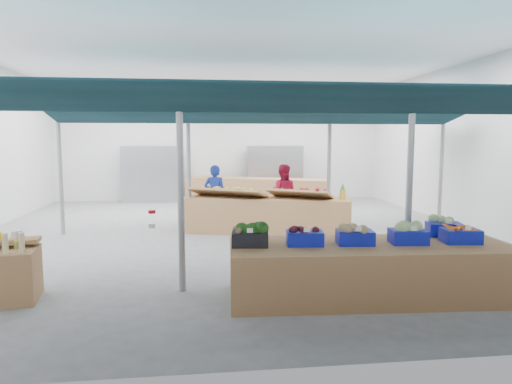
# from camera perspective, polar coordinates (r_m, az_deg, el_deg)

# --- Properties ---
(floor) EXTENTS (13.00, 13.00, 0.00)m
(floor) POSITION_cam_1_polar(r_m,az_deg,el_deg) (10.94, -3.06, -5.28)
(floor) COLOR slate
(floor) RESTS_ON ground
(hall) EXTENTS (13.00, 13.00, 13.00)m
(hall) POSITION_cam_1_polar(r_m,az_deg,el_deg) (12.15, -3.59, 8.44)
(hall) COLOR silver
(hall) RESTS_ON ground
(pole_grid) EXTENTS (10.00, 4.60, 3.00)m
(pole_grid) POSITION_cam_1_polar(r_m,az_deg,el_deg) (9.06, 2.36, 3.84)
(pole_grid) COLOR gray
(pole_grid) RESTS_ON floor
(awnings) EXTENTS (9.50, 7.08, 0.30)m
(awnings) POSITION_cam_1_polar(r_m,az_deg,el_deg) (9.07, 2.39, 9.96)
(awnings) COLOR black
(awnings) RESTS_ON pole_grid
(back_shelving_left) EXTENTS (2.00, 0.50, 2.00)m
(back_shelving_left) POSITION_cam_1_polar(r_m,az_deg,el_deg) (16.83, -12.98, 2.14)
(back_shelving_left) COLOR #B23F33
(back_shelving_left) RESTS_ON floor
(back_shelving_right) EXTENTS (2.00, 0.50, 2.00)m
(back_shelving_right) POSITION_cam_1_polar(r_m,az_deg,el_deg) (16.95, 2.34, 2.33)
(back_shelving_right) COLOR #B23F33
(back_shelving_right) RESTS_ON floor
(veg_counter) EXTENTS (4.02, 1.54, 0.77)m
(veg_counter) POSITION_cam_1_polar(r_m,az_deg,el_deg) (6.79, 13.97, -9.49)
(veg_counter) COLOR olive
(veg_counter) RESTS_ON floor
(fruit_counter) EXTENTS (4.10, 1.94, 0.85)m
(fruit_counter) POSITION_cam_1_polar(r_m,az_deg,el_deg) (11.05, 1.29, -2.90)
(fruit_counter) COLOR olive
(fruit_counter) RESTS_ON floor
(far_counter) EXTENTS (5.02, 2.91, 0.91)m
(far_counter) POSITION_cam_1_polar(r_m,az_deg,el_deg) (16.02, 0.09, 0.13)
(far_counter) COLOR olive
(far_counter) RESTS_ON floor
(crate_stack) EXTENTS (0.52, 0.38, 0.59)m
(crate_stack) POSITION_cam_1_polar(r_m,az_deg,el_deg) (6.93, 23.98, -10.31)
(crate_stack) COLOR #0E19A0
(crate_stack) RESTS_ON floor
(vendor_left) EXTENTS (0.66, 0.52, 1.59)m
(vendor_left) POSITION_cam_1_polar(r_m,az_deg,el_deg) (11.98, -5.14, -0.40)
(vendor_left) COLOR navy
(vendor_left) RESTS_ON floor
(vendor_right) EXTENTS (0.90, 0.78, 1.59)m
(vendor_right) POSITION_cam_1_polar(r_m,az_deg,el_deg) (12.17, 3.36, -0.28)
(vendor_right) COLOR #A61436
(vendor_right) RESTS_ON floor
(crate_broccoli) EXTENTS (0.54, 0.43, 0.35)m
(crate_broccoli) POSITION_cam_1_polar(r_m,az_deg,el_deg) (6.36, -0.75, -5.34)
(crate_broccoli) COLOR black
(crate_broccoli) RESTS_ON veg_counter
(crate_beets) EXTENTS (0.54, 0.43, 0.29)m
(crate_beets) POSITION_cam_1_polar(r_m,az_deg,el_deg) (6.45, 6.12, -5.44)
(crate_beets) COLOR #0E19A0
(crate_beets) RESTS_ON veg_counter
(crate_celeriac) EXTENTS (0.54, 0.43, 0.31)m
(crate_celeriac) POSITION_cam_1_polar(r_m,az_deg,el_deg) (6.60, 12.27, -5.17)
(crate_celeriac) COLOR #0E19A0
(crate_celeriac) RESTS_ON veg_counter
(crate_cabbage) EXTENTS (0.54, 0.43, 0.35)m
(crate_cabbage) POSITION_cam_1_polar(r_m,az_deg,el_deg) (6.85, 18.50, -4.82)
(crate_cabbage) COLOR #0E19A0
(crate_cabbage) RESTS_ON veg_counter
(crate_carrots) EXTENTS (0.54, 0.43, 0.29)m
(crate_carrots) POSITION_cam_1_polar(r_m,az_deg,el_deg) (7.18, 24.20, -4.93)
(crate_carrots) COLOR #0E19A0
(crate_carrots) RESTS_ON veg_counter
(sparrow) EXTENTS (0.12, 0.09, 0.11)m
(sparrow) POSITION_cam_1_polar(r_m,az_deg,el_deg) (6.20, -2.30, -4.81)
(sparrow) COLOR brown
(sparrow) RESTS_ON crate_broccoli
(pole_ribbon) EXTENTS (0.12, 0.12, 0.28)m
(pole_ribbon) POSITION_cam_1_polar(r_m,az_deg,el_deg) (7.43, -12.89, -2.59)
(pole_ribbon) COLOR red
(pole_ribbon) RESTS_ON pole_grid
(apple_heap_yellow) EXTENTS (2.00, 1.55, 0.27)m
(apple_heap_yellow) POSITION_cam_1_polar(r_m,az_deg,el_deg) (11.02, -3.66, 0.18)
(apple_heap_yellow) COLOR #997247
(apple_heap_yellow) RESTS_ON fruit_counter
(apple_heap_red) EXTENTS (1.65, 1.35, 0.27)m
(apple_heap_red) POSITION_cam_1_polar(r_m,az_deg,el_deg) (10.81, 5.49, 0.03)
(apple_heap_red) COLOR #997247
(apple_heap_red) RESTS_ON fruit_counter
(pineapple) EXTENTS (0.14, 0.14, 0.39)m
(pineapple) POSITION_cam_1_polar(r_m,az_deg,el_deg) (10.81, 10.78, 0.03)
(pineapple) COLOR #8C6019
(pineapple) RESTS_ON fruit_counter
(crate_extra) EXTENTS (0.57, 0.46, 0.32)m
(crate_extra) POSITION_cam_1_polar(r_m,az_deg,el_deg) (7.61, 22.48, -3.96)
(crate_extra) COLOR #0E19A0
(crate_extra) RESTS_ON veg_counter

